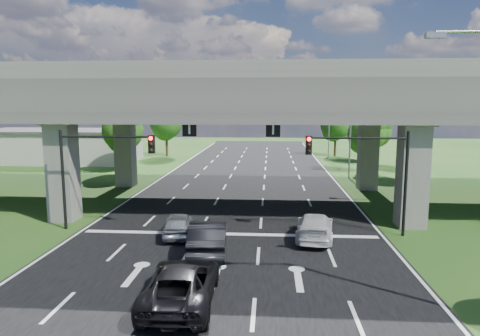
# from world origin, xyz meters

# --- Properties ---
(ground) EXTENTS (160.00, 160.00, 0.00)m
(ground) POSITION_xyz_m (0.00, 0.00, 0.00)
(ground) COLOR #1D4616
(ground) RESTS_ON ground
(road) EXTENTS (18.00, 120.00, 0.03)m
(road) POSITION_xyz_m (0.00, 10.00, 0.01)
(road) COLOR black
(road) RESTS_ON ground
(overpass) EXTENTS (80.00, 15.00, 10.00)m
(overpass) POSITION_xyz_m (0.00, 12.00, 7.92)
(overpass) COLOR #3A3835
(overpass) RESTS_ON ground
(warehouse) EXTENTS (20.00, 10.00, 4.00)m
(warehouse) POSITION_xyz_m (-26.00, 35.00, 2.00)
(warehouse) COLOR #9E9E99
(warehouse) RESTS_ON ground
(signal_right) EXTENTS (5.76, 0.54, 6.00)m
(signal_right) POSITION_xyz_m (7.82, 3.94, 4.19)
(signal_right) COLOR black
(signal_right) RESTS_ON ground
(signal_left) EXTENTS (5.76, 0.54, 6.00)m
(signal_left) POSITION_xyz_m (-7.82, 3.94, 4.19)
(signal_left) COLOR black
(signal_left) RESTS_ON ground
(streetlight_far) EXTENTS (3.38, 0.25, 10.00)m
(streetlight_far) POSITION_xyz_m (10.10, 24.00, 5.85)
(streetlight_far) COLOR gray
(streetlight_far) RESTS_ON ground
(streetlight_beyond) EXTENTS (3.38, 0.25, 10.00)m
(streetlight_beyond) POSITION_xyz_m (10.10, 40.00, 5.85)
(streetlight_beyond) COLOR gray
(streetlight_beyond) RESTS_ON ground
(tree_left_near) EXTENTS (4.50, 4.50, 7.80)m
(tree_left_near) POSITION_xyz_m (-13.95, 26.00, 4.82)
(tree_left_near) COLOR black
(tree_left_near) RESTS_ON ground
(tree_left_mid) EXTENTS (3.91, 3.90, 6.76)m
(tree_left_mid) POSITION_xyz_m (-16.95, 34.00, 4.17)
(tree_left_mid) COLOR black
(tree_left_mid) RESTS_ON ground
(tree_left_far) EXTENTS (4.80, 4.80, 8.32)m
(tree_left_far) POSITION_xyz_m (-12.95, 42.00, 5.14)
(tree_left_far) COLOR black
(tree_left_far) RESTS_ON ground
(tree_right_near) EXTENTS (4.20, 4.20, 7.28)m
(tree_right_near) POSITION_xyz_m (13.05, 28.00, 4.50)
(tree_right_near) COLOR black
(tree_right_near) RESTS_ON ground
(tree_right_mid) EXTENTS (3.91, 3.90, 6.76)m
(tree_right_mid) POSITION_xyz_m (16.05, 36.00, 4.17)
(tree_right_mid) COLOR black
(tree_right_mid) RESTS_ON ground
(tree_right_far) EXTENTS (4.50, 4.50, 7.80)m
(tree_right_far) POSITION_xyz_m (12.05, 44.00, 4.82)
(tree_right_far) COLOR black
(tree_right_far) RESTS_ON ground
(car_silver) EXTENTS (2.00, 4.05, 1.33)m
(car_silver) POSITION_xyz_m (-2.84, 3.00, 0.69)
(car_silver) COLOR #B8BBC1
(car_silver) RESTS_ON road
(car_dark) EXTENTS (2.25, 5.24, 1.68)m
(car_dark) POSITION_xyz_m (-0.74, 0.23, 0.87)
(car_dark) COLOR black
(car_dark) RESTS_ON road
(car_white) EXTENTS (2.56, 5.04, 1.40)m
(car_white) POSITION_xyz_m (4.86, 3.00, 0.73)
(car_white) COLOR silver
(car_white) RESTS_ON road
(car_trailing) EXTENTS (2.69, 5.50, 1.50)m
(car_trailing) POSITION_xyz_m (-0.93, -5.33, 0.78)
(car_trailing) COLOR black
(car_trailing) RESTS_ON road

